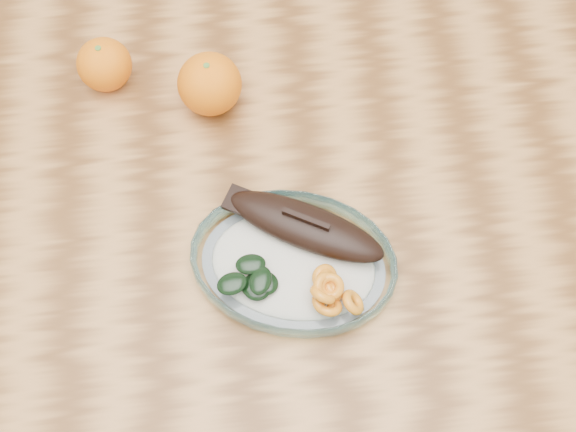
{
  "coord_description": "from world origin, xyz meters",
  "views": [
    {
      "loc": [
        0.03,
        -0.36,
        1.58
      ],
      "look_at": [
        0.07,
        -0.0,
        0.77
      ],
      "focal_mm": 45.0,
      "sensor_mm": 36.0,
      "label": 1
    }
  ],
  "objects_px": {
    "dining_table": "(240,256)",
    "orange_left": "(104,65)",
    "plated_meal": "(294,261)",
    "orange_right": "(210,84)"
  },
  "relations": [
    {
      "from": "dining_table",
      "to": "orange_right",
      "type": "xyz_separation_m",
      "value": [
        -0.02,
        0.19,
        0.14
      ]
    },
    {
      "from": "plated_meal",
      "to": "orange_left",
      "type": "relative_size",
      "value": 7.66
    },
    {
      "from": "plated_meal",
      "to": "orange_left",
      "type": "xyz_separation_m",
      "value": [
        -0.22,
        0.3,
        0.02
      ]
    },
    {
      "from": "plated_meal",
      "to": "orange_left",
      "type": "distance_m",
      "value": 0.37
    },
    {
      "from": "orange_right",
      "to": "plated_meal",
      "type": "bearing_deg",
      "value": -71.33
    },
    {
      "from": "dining_table",
      "to": "orange_left",
      "type": "xyz_separation_m",
      "value": [
        -0.15,
        0.24,
        0.14
      ]
    },
    {
      "from": "dining_table",
      "to": "orange_right",
      "type": "height_order",
      "value": "orange_right"
    },
    {
      "from": "dining_table",
      "to": "orange_left",
      "type": "bearing_deg",
      "value": 122.72
    },
    {
      "from": "dining_table",
      "to": "orange_left",
      "type": "relative_size",
      "value": 16.4
    },
    {
      "from": "plated_meal",
      "to": "orange_right",
      "type": "xyz_separation_m",
      "value": [
        -0.08,
        0.25,
        0.02
      ]
    }
  ]
}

